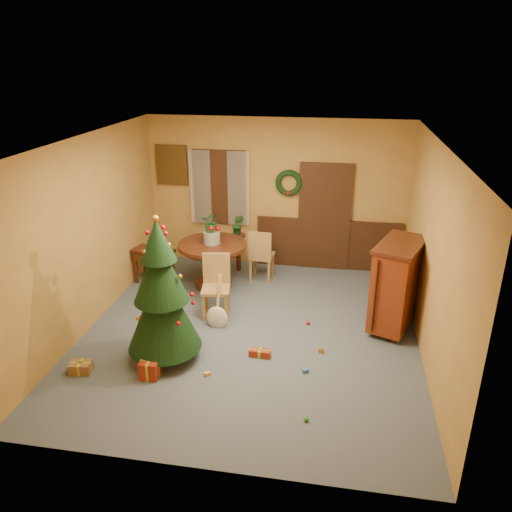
% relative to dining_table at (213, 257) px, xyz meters
% --- Properties ---
extents(room_envelope, '(5.50, 5.50, 5.50)m').
position_rel_dining_table_xyz_m(room_envelope, '(1.17, 1.22, 0.52)').
color(room_envelope, '#3C4757').
rests_on(room_envelope, ground).
extents(dining_table, '(1.23, 1.23, 0.85)m').
position_rel_dining_table_xyz_m(dining_table, '(0.00, 0.00, 0.00)').
color(dining_table, black).
rests_on(dining_table, floor).
extents(urn, '(0.30, 0.30, 0.22)m').
position_rel_dining_table_xyz_m(urn, '(-0.00, 0.00, 0.36)').
color(urn, slate).
rests_on(urn, dining_table).
extents(centerpiece_plant, '(0.33, 0.29, 0.37)m').
position_rel_dining_table_xyz_m(centerpiece_plant, '(-0.00, 0.00, 0.65)').
color(centerpiece_plant, '#1E4C23').
rests_on(centerpiece_plant, urn).
extents(chair_near, '(0.50, 0.50, 1.02)m').
position_rel_dining_table_xyz_m(chair_near, '(0.31, -0.98, -0.05)').
color(chair_near, olive).
rests_on(chair_near, floor).
extents(chair_far, '(0.46, 0.46, 1.00)m').
position_rel_dining_table_xyz_m(chair_far, '(0.82, 0.42, -0.06)').
color(chair_far, olive).
rests_on(chair_far, floor).
extents(guitar, '(0.37, 0.53, 0.78)m').
position_rel_dining_table_xyz_m(guitar, '(0.42, -1.41, -0.19)').
color(guitar, beige).
rests_on(guitar, floor).
extents(plant_stand, '(0.29, 0.29, 0.75)m').
position_rel_dining_table_xyz_m(plant_stand, '(0.31, 0.79, -0.13)').
color(plant_stand, black).
rests_on(plant_stand, floor).
extents(stand_plant, '(0.24, 0.19, 0.41)m').
position_rel_dining_table_xyz_m(stand_plant, '(0.31, 0.79, 0.36)').
color(stand_plant, '#19471E').
rests_on(stand_plant, plant_stand).
extents(christmas_tree, '(1.02, 1.02, 2.10)m').
position_rel_dining_table_xyz_m(christmas_tree, '(-0.09, -2.35, 0.41)').
color(christmas_tree, '#382111').
rests_on(christmas_tree, floor).
extents(writing_desk, '(0.82, 0.54, 0.67)m').
position_rel_dining_table_xyz_m(writing_desk, '(-1.10, -0.04, -0.09)').
color(writing_desk, black).
rests_on(writing_desk, floor).
extents(sideboard, '(0.94, 1.23, 1.41)m').
position_rel_dining_table_xyz_m(sideboard, '(3.12, -0.94, 0.16)').
color(sideboard, '#562009').
rests_on(sideboard, floor).
extents(gift_a, '(0.31, 0.25, 0.15)m').
position_rel_dining_table_xyz_m(gift_a, '(-1.10, -2.88, -0.52)').
color(gift_a, brown).
rests_on(gift_a, floor).
extents(gift_b, '(0.25, 0.25, 0.25)m').
position_rel_dining_table_xyz_m(gift_b, '(-0.14, -2.81, -0.47)').
color(gift_b, maroon).
rests_on(gift_b, floor).
extents(gift_c, '(0.35, 0.33, 0.16)m').
position_rel_dining_table_xyz_m(gift_c, '(-0.34, -1.80, -0.51)').
color(gift_c, brown).
rests_on(gift_c, floor).
extents(gift_d, '(0.31, 0.13, 0.11)m').
position_rel_dining_table_xyz_m(gift_d, '(1.21, -2.10, -0.54)').
color(gift_d, maroon).
rests_on(gift_d, floor).
extents(toy_a, '(0.09, 0.08, 0.05)m').
position_rel_dining_table_xyz_m(toy_a, '(1.88, -2.38, -0.57)').
color(toy_a, '#2966B2').
rests_on(toy_a, floor).
extents(toy_b, '(0.06, 0.06, 0.06)m').
position_rel_dining_table_xyz_m(toy_b, '(1.97, -3.34, -0.56)').
color(toy_b, '#299127').
rests_on(toy_b, floor).
extents(toy_c, '(0.09, 0.09, 0.05)m').
position_rel_dining_table_xyz_m(toy_c, '(0.59, -2.67, -0.57)').
color(toy_c, gold).
rests_on(toy_c, floor).
extents(toy_d, '(0.06, 0.06, 0.06)m').
position_rel_dining_table_xyz_m(toy_d, '(1.82, -1.10, -0.56)').
color(toy_d, red).
rests_on(toy_d, floor).
extents(toy_e, '(0.08, 0.05, 0.05)m').
position_rel_dining_table_xyz_m(toy_e, '(2.06, -1.86, -0.57)').
color(toy_e, '#C27E2D').
rests_on(toy_e, floor).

